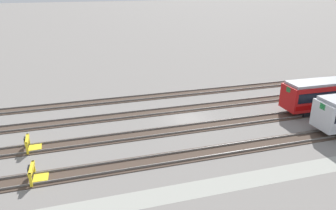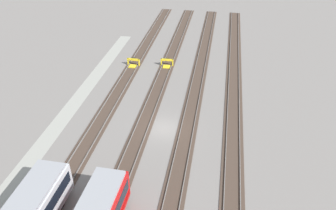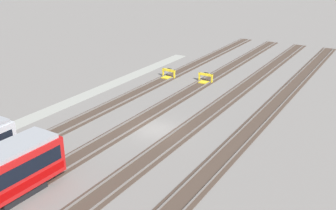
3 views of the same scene
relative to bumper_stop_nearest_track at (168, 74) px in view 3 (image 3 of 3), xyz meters
The scene contains 8 objects.
ground_plane 16.94m from the bumper_stop_nearest_track, 27.36° to the left, with size 400.00×400.00×0.00m, color gray.
service_walkway 15.75m from the bumper_stop_nearest_track, 17.18° to the right, with size 54.00×2.00×0.01m, color #9E9E93.
rail_track_nearest 15.05m from the bumper_stop_nearest_track, ahead, with size 90.00×2.23×0.21m.
rail_track_near_inner 15.92m from the bumper_stop_nearest_track, 19.04° to the left, with size 90.00×2.24×0.21m.
rail_track_middle 18.27m from the bumper_stop_nearest_track, 34.59° to the left, with size 90.00×2.24×0.21m.
rail_track_far_inner 21.64m from the bumper_stop_nearest_track, 45.96° to the left, with size 90.00×2.23×0.21m.
bumper_stop_nearest_track is the anchor object (origin of this frame).
bumper_stop_near_inner_track 5.26m from the bumper_stop_nearest_track, 98.51° to the left, with size 1.36×2.01×1.22m.
Camera 3 is at (28.69, 18.70, 15.73)m, focal length 42.00 mm.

